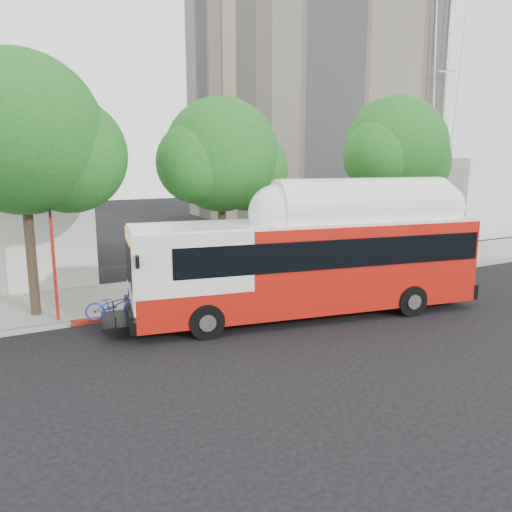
{
  "coord_description": "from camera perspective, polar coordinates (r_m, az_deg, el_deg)",
  "views": [
    {
      "loc": [
        -10.16,
        -14.47,
        5.95
      ],
      "look_at": [
        -0.86,
        3.0,
        2.08
      ],
      "focal_mm": 35.0,
      "sensor_mm": 36.0,
      "label": 1
    }
  ],
  "objects": [
    {
      "name": "horizon_block",
      "position": [
        50.5,
        24.93,
        6.69
      ],
      "size": [
        20.0,
        12.0,
        6.0
      ],
      "primitive_type": "cube",
      "color": "silver",
      "rests_on": "ground"
    },
    {
      "name": "sidewalk",
      "position": [
        24.03,
        -2.11,
        -3.1
      ],
      "size": [
        60.0,
        5.0,
        0.15
      ],
      "primitive_type": "cube",
      "color": "gray",
      "rests_on": "ground"
    },
    {
      "name": "street_tree_right",
      "position": [
        28.24,
        16.25,
        11.25
      ],
      "size": [
        6.21,
        5.4,
        9.18
      ],
      "color": "#2D2116",
      "rests_on": "ground"
    },
    {
      "name": "ground",
      "position": [
        18.66,
        6.74,
        -7.62
      ],
      "size": [
        120.0,
        120.0,
        0.0
      ],
      "primitive_type": "plane",
      "color": "black",
      "rests_on": "ground"
    },
    {
      "name": "apartment_tower",
      "position": [
        52.28,
        5.89,
        23.9
      ],
      "size": [
        18.0,
        18.0,
        37.0
      ],
      "color": "tan",
      "rests_on": "ground"
    },
    {
      "name": "signal_pole",
      "position": [
        19.34,
        -22.08,
        -1.11
      ],
      "size": [
        0.12,
        0.4,
        4.18
      ],
      "color": "red",
      "rests_on": "ground"
    },
    {
      "name": "curb_strip",
      "position": [
        21.8,
        0.89,
        -4.57
      ],
      "size": [
        60.0,
        0.3,
        0.15
      ],
      "primitive_type": "cube",
      "color": "gray",
      "rests_on": "ground"
    },
    {
      "name": "transit_bus",
      "position": [
        19.09,
        6.3,
        -1.06
      ],
      "size": [
        14.42,
        5.1,
        4.2
      ],
      "rotation": [
        0.0,
        0.0,
        -0.17
      ],
      "color": "#BA160C",
      "rests_on": "ground"
    },
    {
      "name": "street_tree_mid",
      "position": [
        22.65,
        -3.09,
        10.93
      ],
      "size": [
        5.75,
        5.0,
        8.62
      ],
      "color": "#2D2116",
      "rests_on": "ground"
    },
    {
      "name": "street_tree_left",
      "position": [
        20.11,
        -23.9,
        12.0
      ],
      "size": [
        6.67,
        5.8,
        9.74
      ],
      "color": "#2D2116",
      "rests_on": "ground"
    },
    {
      "name": "red_curb_segment",
      "position": [
        20.57,
        -6.48,
        -5.59
      ],
      "size": [
        10.0,
        0.32,
        0.16
      ],
      "primitive_type": "cube",
      "color": "maroon",
      "rests_on": "ground"
    }
  ]
}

